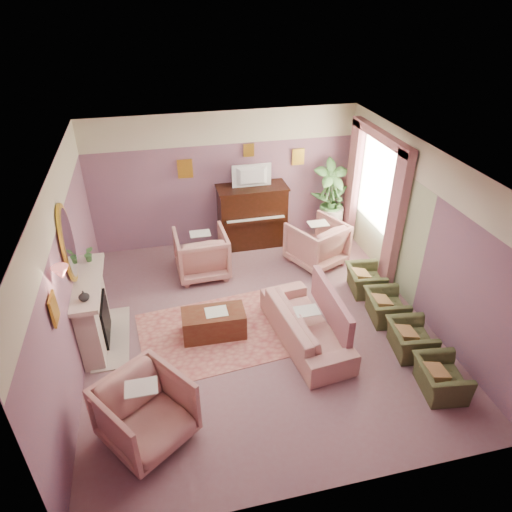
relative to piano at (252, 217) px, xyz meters
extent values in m
cube|color=#845D64|center=(-0.50, -2.68, -0.65)|extent=(5.50, 6.00, 0.01)
cube|color=silver|center=(-0.50, -2.68, 2.15)|extent=(5.50, 6.00, 0.01)
cube|color=slate|center=(-0.50, 0.32, 0.75)|extent=(5.50, 0.02, 2.80)
cube|color=slate|center=(-0.50, -5.68, 0.75)|extent=(5.50, 0.02, 2.80)
cube|color=slate|center=(-3.25, -2.68, 0.75)|extent=(0.02, 6.00, 2.80)
cube|color=slate|center=(2.25, -2.68, 0.75)|extent=(0.02, 6.00, 2.80)
cube|color=beige|center=(-0.50, 0.31, 1.82)|extent=(5.50, 0.01, 0.65)
cube|color=#AEBF8E|center=(2.23, -1.38, 0.42)|extent=(0.01, 3.00, 2.15)
cube|color=beige|center=(-3.09, -2.48, -0.10)|extent=(0.30, 1.40, 1.10)
cube|color=black|center=(-2.99, -2.48, -0.25)|extent=(0.18, 0.72, 0.68)
cube|color=orange|center=(-2.95, -2.48, -0.43)|extent=(0.06, 0.54, 0.10)
cube|color=beige|center=(-3.06, -2.48, 0.47)|extent=(0.40, 1.55, 0.07)
cube|color=beige|center=(-2.89, -2.48, -0.64)|extent=(0.55, 1.50, 0.02)
ellipsoid|color=gold|center=(-3.20, -2.48, 1.15)|extent=(0.04, 0.72, 1.20)
ellipsoid|color=white|center=(-3.17, -2.48, 1.15)|extent=(0.01, 0.60, 1.06)
cone|color=#E96B63|center=(-3.12, -3.53, 1.33)|extent=(0.20, 0.20, 0.16)
cube|color=black|center=(0.00, 0.00, 0.00)|extent=(1.40, 0.60, 1.30)
cube|color=black|center=(0.00, -0.35, 0.07)|extent=(1.30, 0.12, 0.06)
cube|color=silver|center=(0.00, -0.35, 0.11)|extent=(1.20, 0.08, 0.02)
cube|color=black|center=(0.00, 0.00, 0.66)|extent=(1.45, 0.65, 0.04)
imported|color=black|center=(0.00, -0.05, 0.95)|extent=(0.80, 0.12, 0.48)
cube|color=gold|center=(-1.30, 0.28, 1.07)|extent=(0.30, 0.03, 0.38)
cube|color=gold|center=(1.05, 0.28, 1.13)|extent=(0.26, 0.03, 0.34)
cube|color=gold|center=(0.00, 0.28, 1.35)|extent=(0.22, 0.03, 0.26)
cube|color=gold|center=(-3.21, -3.88, 1.07)|extent=(0.03, 0.28, 0.36)
cube|color=#EFE4C2|center=(2.20, -1.13, 1.05)|extent=(0.03, 1.40, 1.80)
cube|color=#9C5B63|center=(2.12, -2.05, 0.65)|extent=(0.16, 0.34, 2.60)
cube|color=#9C5B63|center=(2.12, -0.21, 0.65)|extent=(0.16, 0.34, 2.60)
cube|color=#9C5B63|center=(2.12, -1.13, 1.91)|extent=(0.16, 2.20, 0.16)
imported|color=#447D3C|center=(-3.05, -1.93, 0.64)|extent=(0.16, 0.16, 0.28)
imported|color=beige|center=(-3.05, -2.98, 0.58)|extent=(0.16, 0.16, 0.16)
cube|color=#B7675D|center=(-1.19, -2.75, -0.64)|extent=(2.67, 2.04, 0.01)
cube|color=#512919|center=(-1.26, -2.77, -0.43)|extent=(1.02, 0.53, 0.45)
cube|color=beige|center=(-1.21, -2.77, -0.20)|extent=(0.35, 0.28, 0.01)
imported|color=tan|center=(0.14, -3.22, -0.24)|extent=(0.67, 2.02, 0.82)
cube|color=#9C5B63|center=(0.54, -3.22, -0.05)|extent=(0.10, 1.53, 0.56)
imported|color=tan|center=(-1.21, -0.94, -0.15)|extent=(0.96, 0.96, 1.00)
imported|color=tan|center=(1.08, -1.05, -0.15)|extent=(0.96, 0.96, 1.00)
imported|color=tan|center=(-2.35, -4.51, -0.15)|extent=(0.96, 0.96, 1.00)
imported|color=#454B29|center=(1.62, -4.65, -0.34)|extent=(0.51, 0.72, 0.62)
imported|color=#454B29|center=(1.62, -3.83, -0.34)|extent=(0.51, 0.72, 0.62)
imported|color=#454B29|center=(1.62, -3.01, -0.34)|extent=(0.51, 0.72, 0.62)
imported|color=#454B29|center=(1.62, -2.19, -0.34)|extent=(0.51, 0.72, 0.62)
cylinder|color=beige|center=(1.75, -0.07, -0.30)|extent=(0.52, 0.52, 0.70)
imported|color=#447D3C|center=(1.75, -0.07, 0.22)|extent=(0.30, 0.30, 0.34)
imported|color=#447D3C|center=(1.87, -0.17, 0.19)|extent=(0.16, 0.16, 0.28)
cylinder|color=#8F5243|center=(1.68, -0.09, -0.48)|extent=(0.34, 0.34, 0.34)
imported|color=#447D3C|center=(1.68, -0.09, 0.41)|extent=(0.76, 0.76, 1.44)
camera|label=1|loc=(-1.89, -8.45, 4.32)|focal=32.00mm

